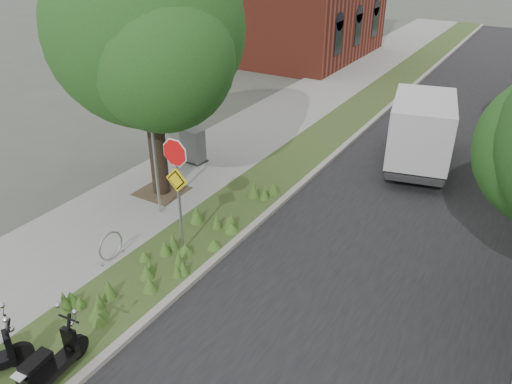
# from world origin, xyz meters

# --- Properties ---
(ground) EXTENTS (120.00, 120.00, 0.00)m
(ground) POSITION_xyz_m (0.00, 0.00, 0.00)
(ground) COLOR #4C5147
(ground) RESTS_ON ground
(sidewalk_near) EXTENTS (3.50, 60.00, 0.12)m
(sidewalk_near) POSITION_xyz_m (-4.25, 10.00, 0.06)
(sidewalk_near) COLOR gray
(sidewalk_near) RESTS_ON ground
(verge) EXTENTS (2.00, 60.00, 0.12)m
(verge) POSITION_xyz_m (-1.50, 10.00, 0.06)
(verge) COLOR #354F21
(verge) RESTS_ON ground
(kerb_near) EXTENTS (0.20, 60.00, 0.13)m
(kerb_near) POSITION_xyz_m (-0.50, 10.00, 0.07)
(kerb_near) COLOR #9E9991
(kerb_near) RESTS_ON ground
(road) EXTENTS (7.00, 60.00, 0.01)m
(road) POSITION_xyz_m (3.00, 10.00, 0.01)
(road) COLOR black
(road) RESTS_ON ground
(street_tree_main) EXTENTS (6.21, 5.54, 7.66)m
(street_tree_main) POSITION_xyz_m (-4.08, 2.86, 4.80)
(street_tree_main) COLOR black
(street_tree_main) RESTS_ON ground
(bare_post) EXTENTS (0.08, 0.08, 4.00)m
(bare_post) POSITION_xyz_m (-3.20, 1.80, 2.12)
(bare_post) COLOR #A5A8AD
(bare_post) RESTS_ON ground
(bike_hoop) EXTENTS (0.06, 0.78, 0.77)m
(bike_hoop) POSITION_xyz_m (-2.70, -0.60, 0.50)
(bike_hoop) COLOR #A5A8AD
(bike_hoop) RESTS_ON ground
(sign_assembly) EXTENTS (0.94, 0.08, 3.22)m
(sign_assembly) POSITION_xyz_m (-1.40, 0.58, 2.33)
(sign_assembly) COLOR #A5A8AD
(sign_assembly) RESTS_ON ground
(scooter_near) EXTENTS (0.44, 1.64, 0.78)m
(scooter_near) POSITION_xyz_m (-0.82, -4.02, 0.50)
(scooter_near) COLOR black
(scooter_near) RESTS_ON ground
(box_truck) EXTENTS (2.84, 5.04, 2.15)m
(box_truck) POSITION_xyz_m (2.22, 9.18, 1.41)
(box_truck) COLOR #262628
(box_truck) RESTS_ON ground
(utility_cabinet) EXTENTS (0.92, 0.65, 1.18)m
(utility_cabinet) POSITION_xyz_m (-4.54, 5.16, 0.69)
(utility_cabinet) COLOR #262628
(utility_cabinet) RESTS_ON ground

